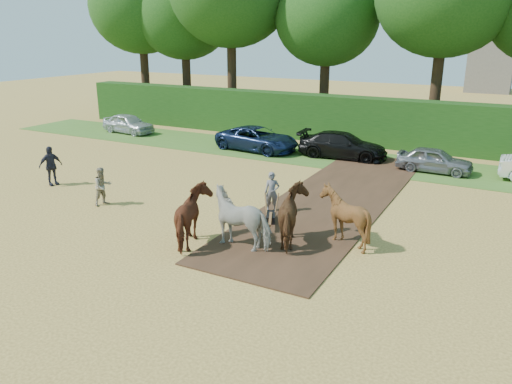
{
  "coord_description": "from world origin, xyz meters",
  "views": [
    {
      "loc": [
        8.15,
        -12.78,
        6.94
      ],
      "look_at": [
        0.03,
        2.43,
        1.4
      ],
      "focal_mm": 35.0,
      "sensor_mm": 36.0,
      "label": 1
    }
  ],
  "objects": [
    {
      "name": "ground",
      "position": [
        0.0,
        0.0,
        0.0
      ],
      "size": [
        120.0,
        120.0,
        0.0
      ],
      "primitive_type": "plane",
      "color": "gold",
      "rests_on": "ground"
    },
    {
      "name": "earth_strip",
      "position": [
        1.5,
        7.0,
        0.03
      ],
      "size": [
        4.5,
        17.0,
        0.05
      ],
      "primitive_type": "cube",
      "color": "#472D1C",
      "rests_on": "ground"
    },
    {
      "name": "grass_verge",
      "position": [
        0.0,
        14.0,
        0.01
      ],
      "size": [
        50.0,
        5.0,
        0.03
      ],
      "primitive_type": "cube",
      "color": "#38601E",
      "rests_on": "ground"
    },
    {
      "name": "hedgerow",
      "position": [
        0.0,
        18.5,
        1.5
      ],
      "size": [
        46.0,
        1.6,
        3.0
      ],
      "primitive_type": "cube",
      "color": "#14380F",
      "rests_on": "ground"
    },
    {
      "name": "spectator_near",
      "position": [
        -6.85,
        1.72,
        0.81
      ],
      "size": [
        0.82,
        0.93,
        1.62
      ],
      "primitive_type": "imported",
      "rotation": [
        0.0,
        0.0,
        1.27
      ],
      "color": "#B4A88D",
      "rests_on": "ground"
    },
    {
      "name": "spectator_far",
      "position": [
        -11.08,
        2.69,
        0.94
      ],
      "size": [
        0.77,
        1.19,
        1.88
      ],
      "primitive_type": "imported",
      "rotation": [
        0.0,
        0.0,
        1.26
      ],
      "color": "#23242F",
      "rests_on": "ground"
    },
    {
      "name": "plough_team",
      "position": [
        1.09,
        1.42,
        0.98
      ],
      "size": [
        6.54,
        5.74,
        1.99
      ],
      "color": "brown",
      "rests_on": "ground"
    },
    {
      "name": "parked_cars",
      "position": [
        0.82,
        14.03,
        0.7
      ],
      "size": [
        36.39,
        3.41,
        1.48
      ],
      "color": "silver",
      "rests_on": "ground"
    },
    {
      "name": "treeline",
      "position": [
        -1.69,
        21.69,
        8.97
      ],
      "size": [
        48.7,
        10.6,
        14.21
      ],
      "color": "#382616",
      "rests_on": "ground"
    }
  ]
}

